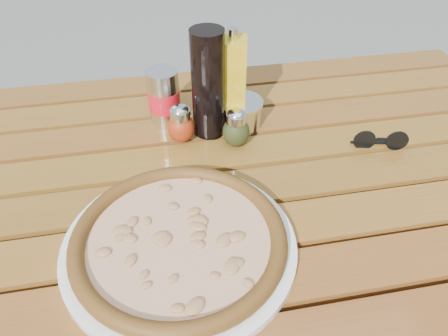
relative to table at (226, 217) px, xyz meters
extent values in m
cube|color=#3A230D|center=(0.64, 0.39, -0.32)|extent=(0.06, 0.06, 0.70)
cube|color=#341D0B|center=(0.00, 0.00, 0.03)|extent=(1.36, 0.86, 0.04)
cube|color=#582E0F|center=(0.00, -0.20, 0.06)|extent=(1.40, 0.09, 0.03)
cube|color=#5D3510|center=(0.00, -0.10, 0.06)|extent=(1.40, 0.09, 0.03)
cube|color=#54320E|center=(0.00, 0.00, 0.06)|extent=(1.40, 0.09, 0.03)
cube|color=#57350F|center=(0.00, 0.10, 0.06)|extent=(1.40, 0.09, 0.03)
cube|color=#552E0F|center=(0.00, 0.20, 0.06)|extent=(1.40, 0.09, 0.03)
cube|color=#55330F|center=(0.00, 0.30, 0.06)|extent=(1.40, 0.09, 0.03)
cube|color=#512C0E|center=(0.00, 0.41, 0.06)|extent=(1.40, 0.09, 0.03)
cylinder|color=white|center=(-0.10, -0.12, 0.08)|extent=(0.44, 0.44, 0.01)
cylinder|color=beige|center=(-0.10, -0.12, 0.09)|extent=(0.41, 0.41, 0.01)
torus|color=black|center=(-0.10, -0.12, 0.10)|extent=(0.43, 0.43, 0.03)
ellipsoid|color=#B13514|center=(-0.06, 0.16, 0.11)|extent=(0.07, 0.07, 0.06)
cylinder|color=silver|center=(-0.06, 0.16, 0.14)|extent=(0.05, 0.05, 0.02)
ellipsoid|color=silver|center=(-0.06, 0.16, 0.15)|extent=(0.04, 0.04, 0.02)
ellipsoid|color=#383D18|center=(0.04, 0.12, 0.11)|extent=(0.06, 0.06, 0.06)
cylinder|color=silver|center=(0.04, 0.12, 0.14)|extent=(0.04, 0.04, 0.02)
ellipsoid|color=silver|center=(0.04, 0.12, 0.15)|extent=(0.04, 0.04, 0.02)
cylinder|color=black|center=(0.00, 0.18, 0.19)|extent=(0.08, 0.08, 0.22)
cylinder|color=silver|center=(-0.09, 0.23, 0.14)|extent=(0.09, 0.09, 0.12)
cylinder|color=red|center=(-0.09, 0.23, 0.13)|extent=(0.09, 0.09, 0.04)
cube|color=gold|center=(0.05, 0.20, 0.17)|extent=(0.07, 0.07, 0.19)
cylinder|color=silver|center=(0.05, 0.20, 0.28)|extent=(0.02, 0.02, 0.02)
cylinder|color=silver|center=(0.07, 0.19, 0.10)|extent=(0.11, 0.11, 0.05)
cylinder|color=white|center=(0.07, 0.19, 0.13)|extent=(0.12, 0.12, 0.01)
sphere|color=silver|center=(0.07, 0.19, 0.14)|extent=(0.02, 0.02, 0.01)
cylinder|color=black|center=(0.29, 0.07, 0.09)|extent=(0.04, 0.01, 0.04)
cylinder|color=black|center=(0.36, 0.05, 0.09)|extent=(0.04, 0.01, 0.04)
cube|color=black|center=(0.32, 0.06, 0.10)|extent=(0.02, 0.01, 0.00)
cube|color=black|center=(0.32, 0.07, 0.08)|extent=(0.09, 0.02, 0.00)
cube|color=black|center=(0.34, 0.07, 0.08)|extent=(0.09, 0.02, 0.00)
camera|label=1|loc=(-0.11, -0.57, 0.61)|focal=35.00mm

